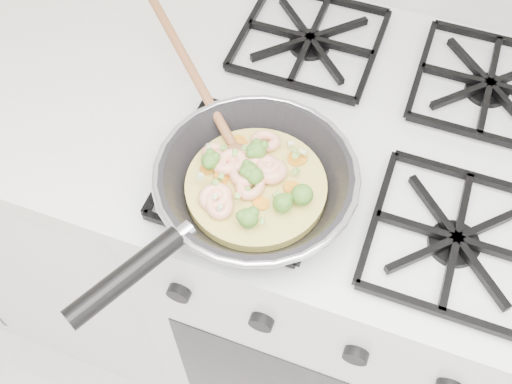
% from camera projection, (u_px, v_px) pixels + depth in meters
% --- Properties ---
extents(stove, '(0.60, 0.60, 0.92)m').
position_uv_depth(stove, '(340.00, 263.00, 1.30)').
color(stove, silver).
rests_on(stove, ground).
extents(counter_left, '(1.00, 0.60, 0.90)m').
position_uv_depth(counter_left, '(20.00, 162.00, 1.46)').
color(counter_left, white).
rests_on(counter_left, ground).
extents(skillet, '(0.40, 0.51, 0.10)m').
position_uv_depth(skillet, '(252.00, 182.00, 0.81)').
color(skillet, black).
rests_on(skillet, stove).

